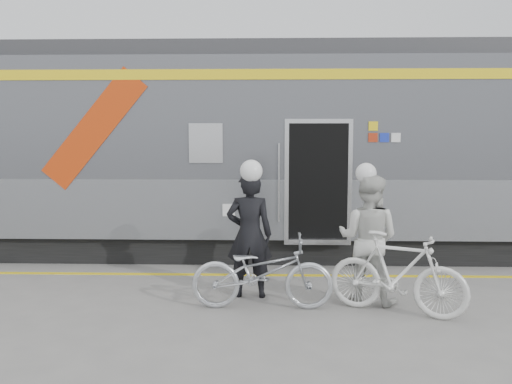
{
  "coord_description": "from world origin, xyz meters",
  "views": [
    {
      "loc": [
        -0.33,
        -6.92,
        2.45
      ],
      "look_at": [
        -0.58,
        1.6,
        1.5
      ],
      "focal_mm": 38.0,
      "sensor_mm": 36.0,
      "label": 1
    }
  ],
  "objects_px": {
    "bicycle_left": "(262,272)",
    "woman": "(368,239)",
    "bicycle_right": "(397,273)",
    "man": "(249,235)"
  },
  "relations": [
    {
      "from": "man",
      "to": "woman",
      "type": "xyz_separation_m",
      "value": [
        1.72,
        -0.18,
        -0.01
      ]
    },
    {
      "from": "man",
      "to": "bicycle_left",
      "type": "distance_m",
      "value": 0.72
    },
    {
      "from": "bicycle_left",
      "to": "bicycle_right",
      "type": "height_order",
      "value": "bicycle_right"
    },
    {
      "from": "man",
      "to": "bicycle_right",
      "type": "distance_m",
      "value": 2.18
    },
    {
      "from": "bicycle_left",
      "to": "woman",
      "type": "bearing_deg",
      "value": -76.07
    },
    {
      "from": "woman",
      "to": "bicycle_right",
      "type": "distance_m",
      "value": 0.72
    },
    {
      "from": "man",
      "to": "woman",
      "type": "bearing_deg",
      "value": 174.25
    },
    {
      "from": "man",
      "to": "bicycle_left",
      "type": "relative_size",
      "value": 0.95
    },
    {
      "from": "bicycle_right",
      "to": "woman",
      "type": "bearing_deg",
      "value": 53.17
    },
    {
      "from": "bicycle_left",
      "to": "man",
      "type": "bearing_deg",
      "value": 20.32
    }
  ]
}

